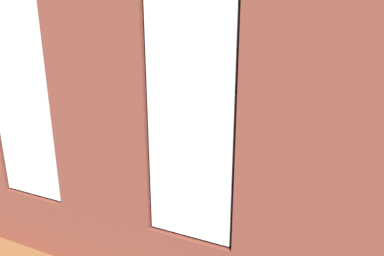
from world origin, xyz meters
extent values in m
cube|color=brown|center=(0.00, 0.00, -0.05)|extent=(6.63, 5.49, 0.10)
cube|color=brown|center=(-2.22, 2.36, 1.65)|extent=(1.60, 0.16, 3.31)
cube|color=brown|center=(0.00, 2.36, 1.65)|extent=(1.11, 0.16, 3.31)
cube|color=white|center=(-0.99, 2.40, 1.84)|extent=(0.80, 0.03, 2.16)
cube|color=#38281E|center=(-0.99, 2.34, 1.84)|extent=(0.86, 0.04, 2.22)
cube|color=brown|center=(0.99, 2.36, 0.36)|extent=(0.86, 0.16, 0.73)
cube|color=white|center=(0.99, 2.40, 1.84)|extent=(0.80, 0.03, 2.16)
cube|color=#38281E|center=(0.99, 2.34, 1.84)|extent=(0.86, 0.04, 2.22)
cube|color=tan|center=(0.00, 2.26, 0.70)|extent=(3.03, 0.24, 0.06)
cube|color=black|center=(0.00, 2.27, 2.04)|extent=(0.53, 0.03, 0.68)
cube|color=#A33875|center=(0.00, 2.26, 2.04)|extent=(0.47, 0.01, 0.62)
cube|color=white|center=(2.97, 0.20, 1.65)|extent=(0.10, 4.49, 3.31)
cube|color=black|center=(0.16, 1.66, 0.21)|extent=(2.04, 0.85, 0.42)
cube|color=black|center=(0.16, 1.99, 0.61)|extent=(2.04, 0.24, 0.38)
cube|color=black|center=(-0.75, 1.66, 0.52)|extent=(0.22, 0.85, 0.24)
cube|color=black|center=(1.07, 1.66, 0.52)|extent=(0.22, 0.85, 0.24)
cube|color=#232326|center=(-0.24, 1.62, 0.48)|extent=(0.74, 0.65, 0.12)
cube|color=#232326|center=(0.56, 1.62, 0.48)|extent=(0.74, 0.65, 0.12)
cube|color=black|center=(-2.27, 0.61, 0.21)|extent=(0.92, 1.74, 0.42)
cube|color=black|center=(-2.59, 0.60, 0.61)|extent=(0.31, 1.72, 0.38)
cube|color=black|center=(-2.23, -0.13, 0.52)|extent=(0.86, 0.26, 0.24)
cube|color=black|center=(-2.30, 1.36, 0.52)|extent=(0.86, 0.26, 0.24)
cube|color=#232326|center=(-2.21, 0.30, 0.48)|extent=(0.67, 0.61, 0.12)
cube|color=#232326|center=(-2.24, 0.93, 0.48)|extent=(0.67, 0.61, 0.12)
cube|color=olive|center=(-0.29, -0.23, 0.43)|extent=(1.46, 0.84, 0.04)
cube|color=olive|center=(-0.96, -0.59, 0.21)|extent=(0.07, 0.07, 0.41)
cube|color=olive|center=(0.38, -0.59, 0.21)|extent=(0.07, 0.07, 0.41)
cube|color=olive|center=(-0.96, 0.13, 0.21)|extent=(0.07, 0.07, 0.41)
cube|color=olive|center=(0.38, 0.13, 0.21)|extent=(0.07, 0.07, 0.41)
cylinder|color=#B23D38|center=(-0.11, -0.33, 0.50)|extent=(0.08, 0.08, 0.10)
cylinder|color=#B7333D|center=(-0.69, -0.38, 0.51)|extent=(0.08, 0.08, 0.11)
cylinder|color=#47423D|center=(-0.29, -0.23, 0.49)|extent=(0.13, 0.13, 0.09)
sphere|color=#3D8E42|center=(-0.29, -0.23, 0.61)|extent=(0.15, 0.15, 0.15)
cube|color=black|center=(-0.40, -0.10, 0.46)|extent=(0.16, 0.16, 0.02)
cube|color=#59595B|center=(0.15, -0.10, 0.46)|extent=(0.06, 0.17, 0.02)
cube|color=black|center=(2.67, 0.43, 0.28)|extent=(1.23, 0.42, 0.55)
cube|color=black|center=(2.67, 0.43, 0.58)|extent=(0.49, 0.20, 0.05)
cube|color=black|center=(2.67, 0.43, 0.63)|extent=(0.06, 0.04, 0.06)
cube|color=black|center=(2.67, 0.43, 0.98)|extent=(1.11, 0.04, 0.64)
cube|color=black|center=(2.67, 0.41, 0.98)|extent=(1.06, 0.01, 0.59)
cylinder|color=#47423D|center=(-1.92, -0.69, 0.08)|extent=(0.17, 0.17, 0.16)
cylinder|color=brown|center=(-1.92, -0.69, 0.19)|extent=(0.03, 0.03, 0.06)
ellipsoid|color=#3D8E42|center=(-1.92, -0.69, 0.39)|extent=(0.36, 0.36, 0.32)
cylinder|color=beige|center=(2.12, 1.50, 0.18)|extent=(0.37, 0.37, 0.36)
cylinder|color=brown|center=(2.12, 1.50, 0.44)|extent=(0.06, 0.06, 0.15)
ellipsoid|color=#3D8E42|center=(2.12, 1.50, 0.80)|extent=(0.85, 0.85, 0.56)
cylinder|color=gray|center=(-2.47, -1.74, 0.14)|extent=(0.29, 0.29, 0.28)
cylinder|color=brown|center=(-2.47, -1.74, 0.54)|extent=(0.05, 0.05, 0.51)
cone|color=#3D8E42|center=(-2.21, -1.73, 1.07)|extent=(0.61, 0.16, 0.64)
cone|color=#3D8E42|center=(-2.37, -1.53, 1.09)|extent=(0.35, 0.57, 0.67)
cone|color=#3D8E42|center=(-2.61, -1.60, 1.11)|extent=(0.46, 0.45, 0.70)
cone|color=#3D8E42|center=(-2.70, -1.91, 1.04)|extent=(0.61, 0.48, 0.58)
cone|color=#3D8E42|center=(-2.43, -1.94, 1.11)|extent=(0.21, 0.53, 0.70)
cylinder|color=#47423D|center=(2.37, -1.69, 0.14)|extent=(0.25, 0.25, 0.27)
cylinder|color=brown|center=(2.37, -1.69, 0.43)|extent=(0.05, 0.05, 0.31)
cone|color=#337F38|center=(2.64, -1.67, 0.82)|extent=(0.64, 0.19, 0.58)
cone|color=#337F38|center=(2.51, -1.55, 0.88)|extent=(0.48, 0.47, 0.67)
cone|color=#337F38|center=(2.30, -1.42, 0.80)|extent=(0.29, 0.67, 0.56)
cone|color=#337F38|center=(2.11, -1.59, 0.81)|extent=(0.66, 0.38, 0.56)
cone|color=#337F38|center=(2.09, -1.78, 0.79)|extent=(0.68, 0.34, 0.54)
cone|color=#337F38|center=(2.35, -1.91, 0.87)|extent=(0.17, 0.56, 0.66)
cone|color=#337F38|center=(2.55, -1.91, 0.81)|extent=(0.53, 0.59, 0.56)
cone|color=#1E5B28|center=(-2.26, 1.84, 0.79)|extent=(0.55, 0.23, 0.52)
cone|color=#1E5B28|center=(-2.37, 1.97, 0.81)|extent=(0.40, 0.51, 0.55)
cone|color=#1E5B28|center=(-2.50, 1.97, 0.83)|extent=(0.27, 0.48, 0.57)
cone|color=#1E5B28|center=(-2.64, 1.94, 0.78)|extent=(0.54, 0.46, 0.51)
cone|color=#1E5B28|center=(-2.48, 1.62, 0.80)|extent=(0.21, 0.52, 0.54)
cone|color=#1E5B28|center=(-2.34, 1.66, 0.80)|extent=(0.45, 0.51, 0.54)
cylinder|color=brown|center=(-1.31, 1.66, 0.19)|extent=(0.41, 0.41, 0.39)
cylinder|color=brown|center=(-1.31, 1.66, 0.55)|extent=(0.07, 0.07, 0.33)
cone|color=#1E5B28|center=(-1.09, 1.62, 0.89)|extent=(0.55, 0.23, 0.46)
cone|color=#1E5B28|center=(-1.34, 1.84, 0.94)|extent=(0.21, 0.47, 0.53)
cone|color=#1E5B28|center=(-1.47, 1.67, 0.95)|extent=(0.45, 0.16, 0.54)
cone|color=#1E5B28|center=(-1.27, 1.44, 0.90)|extent=(0.21, 0.54, 0.46)
camera|label=1|loc=(-2.29, 5.16, 2.81)|focal=35.00mm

